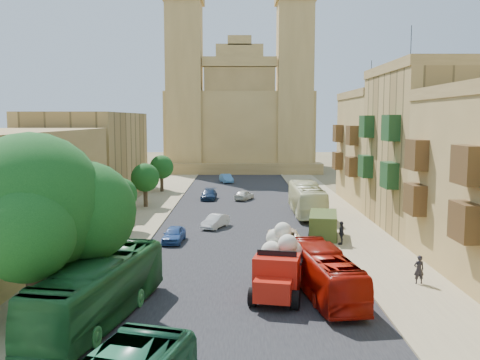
{
  "coord_description": "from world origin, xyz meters",
  "views": [
    {
      "loc": [
        -0.07,
        -20.0,
        9.26
      ],
      "look_at": [
        0.0,
        26.0,
        4.0
      ],
      "focal_mm": 40.0,
      "sensor_mm": 36.0,
      "label": 1
    }
  ],
  "objects_px": {
    "church": "(240,118)",
    "bus_green_north": "(99,290)",
    "car_white_a": "(215,221)",
    "ficus_tree": "(34,210)",
    "bus_red_east": "(324,273)",
    "pedestrian_c": "(341,233)",
    "street_tree_d": "(162,167)",
    "car_white_b": "(244,195)",
    "street_tree_c": "(145,178)",
    "car_blue_b": "(226,178)",
    "red_truck": "(280,264)",
    "car_blue_a": "(174,234)",
    "street_tree_b": "(120,195)",
    "pedestrian_a": "(419,270)",
    "bus_cream_east": "(307,199)",
    "street_tree_a": "(76,210)",
    "car_dkblue": "(209,195)",
    "car_cream": "(285,237)",
    "olive_pickup": "(323,226)"
  },
  "relations": [
    {
      "from": "church",
      "to": "bus_green_north",
      "type": "bearing_deg",
      "value": -94.96
    },
    {
      "from": "car_white_a",
      "to": "ficus_tree",
      "type": "bearing_deg",
      "value": -85.75
    },
    {
      "from": "bus_red_east",
      "to": "pedestrian_c",
      "type": "relative_size",
      "value": 5.0
    },
    {
      "from": "street_tree_d",
      "to": "car_white_b",
      "type": "xyz_separation_m",
      "value": [
        10.5,
        -7.25,
        -2.55
      ]
    },
    {
      "from": "street_tree_c",
      "to": "car_blue_b",
      "type": "bearing_deg",
      "value": 69.55
    },
    {
      "from": "ficus_tree",
      "to": "red_truck",
      "type": "relative_size",
      "value": 1.32
    },
    {
      "from": "car_blue_a",
      "to": "car_blue_b",
      "type": "distance_m",
      "value": 38.19
    },
    {
      "from": "ficus_tree",
      "to": "bus_red_east",
      "type": "bearing_deg",
      "value": 13.15
    },
    {
      "from": "car_blue_b",
      "to": "bus_green_north",
      "type": "bearing_deg",
      "value": -109.57
    },
    {
      "from": "street_tree_b",
      "to": "red_truck",
      "type": "relative_size",
      "value": 0.67
    },
    {
      "from": "car_white_b",
      "to": "pedestrian_a",
      "type": "xyz_separation_m",
      "value": [
        9.56,
        -31.46,
        0.25
      ]
    },
    {
      "from": "street_tree_d",
      "to": "red_truck",
      "type": "relative_size",
      "value": 0.71
    },
    {
      "from": "bus_cream_east",
      "to": "street_tree_a",
      "type": "bearing_deg",
      "value": 49.53
    },
    {
      "from": "church",
      "to": "car_dkblue",
      "type": "relative_size",
      "value": 8.99
    },
    {
      "from": "bus_green_north",
      "to": "car_cream",
      "type": "height_order",
      "value": "bus_green_north"
    },
    {
      "from": "ficus_tree",
      "to": "car_cream",
      "type": "xyz_separation_m",
      "value": [
        12.72,
        14.48,
        -4.47
      ]
    },
    {
      "from": "ficus_tree",
      "to": "street_tree_a",
      "type": "xyz_separation_m",
      "value": [
        -0.58,
        7.99,
        -1.39
      ]
    },
    {
      "from": "bus_green_north",
      "to": "car_cream",
      "type": "distance_m",
      "value": 17.69
    },
    {
      "from": "red_truck",
      "to": "pedestrian_a",
      "type": "xyz_separation_m",
      "value": [
        7.94,
        1.58,
        -0.79
      ]
    },
    {
      "from": "ficus_tree",
      "to": "pedestrian_c",
      "type": "distance_m",
      "value": 22.88
    },
    {
      "from": "street_tree_a",
      "to": "bus_cream_east",
      "type": "distance_m",
      "value": 25.49
    },
    {
      "from": "car_white_b",
      "to": "bus_cream_east",
      "type": "bearing_deg",
      "value": 146.29
    },
    {
      "from": "bus_cream_east",
      "to": "pedestrian_c",
      "type": "height_order",
      "value": "bus_cream_east"
    },
    {
      "from": "street_tree_d",
      "to": "olive_pickup",
      "type": "relative_size",
      "value": 0.94
    },
    {
      "from": "car_blue_a",
      "to": "car_white_a",
      "type": "xyz_separation_m",
      "value": [
        2.89,
        5.38,
        -0.04
      ]
    },
    {
      "from": "church",
      "to": "red_truck",
      "type": "distance_m",
      "value": 71.38
    },
    {
      "from": "street_tree_d",
      "to": "pedestrian_c",
      "type": "height_order",
      "value": "street_tree_d"
    },
    {
      "from": "red_truck",
      "to": "car_cream",
      "type": "relative_size",
      "value": 1.37
    },
    {
      "from": "bus_green_north",
      "to": "ficus_tree",
      "type": "bearing_deg",
      "value": -173.54
    },
    {
      "from": "olive_pickup",
      "to": "car_white_b",
      "type": "bearing_deg",
      "value": 106.94
    },
    {
      "from": "street_tree_d",
      "to": "car_dkblue",
      "type": "bearing_deg",
      "value": -47.19
    },
    {
      "from": "car_cream",
      "to": "car_blue_b",
      "type": "distance_m",
      "value": 39.46
    },
    {
      "from": "car_cream",
      "to": "street_tree_b",
      "type": "bearing_deg",
      "value": -25.77
    },
    {
      "from": "street_tree_c",
      "to": "car_white_a",
      "type": "relative_size",
      "value": 1.35
    },
    {
      "from": "red_truck",
      "to": "car_white_a",
      "type": "height_order",
      "value": "red_truck"
    },
    {
      "from": "street_tree_c",
      "to": "street_tree_d",
      "type": "height_order",
      "value": "street_tree_d"
    },
    {
      "from": "street_tree_c",
      "to": "pedestrian_c",
      "type": "xyz_separation_m",
      "value": [
        17.5,
        -17.2,
        -2.21
      ]
    },
    {
      "from": "street_tree_a",
      "to": "car_blue_b",
      "type": "bearing_deg",
      "value": 79.98
    },
    {
      "from": "car_blue_a",
      "to": "bus_green_north",
      "type": "bearing_deg",
      "value": -91.4
    },
    {
      "from": "street_tree_b",
      "to": "street_tree_d",
      "type": "bearing_deg",
      "value": 90.0
    },
    {
      "from": "car_white_a",
      "to": "car_cream",
      "type": "distance_m",
      "value": 8.4
    },
    {
      "from": "ficus_tree",
      "to": "car_blue_b",
      "type": "relative_size",
      "value": 2.28
    },
    {
      "from": "church",
      "to": "pedestrian_c",
      "type": "bearing_deg",
      "value": -82.85
    },
    {
      "from": "bus_red_east",
      "to": "car_white_b",
      "type": "xyz_separation_m",
      "value": [
        -3.9,
        33.51,
        -0.65
      ]
    },
    {
      "from": "red_truck",
      "to": "bus_green_north",
      "type": "bearing_deg",
      "value": -155.51
    },
    {
      "from": "olive_pickup",
      "to": "car_blue_a",
      "type": "height_order",
      "value": "olive_pickup"
    },
    {
      "from": "car_dkblue",
      "to": "car_white_b",
      "type": "relative_size",
      "value": 1.19
    },
    {
      "from": "olive_pickup",
      "to": "pedestrian_c",
      "type": "relative_size",
      "value": 2.84
    },
    {
      "from": "street_tree_d",
      "to": "car_white_a",
      "type": "bearing_deg",
      "value": -71.13
    },
    {
      "from": "olive_pickup",
      "to": "pedestrian_c",
      "type": "bearing_deg",
      "value": -66.0
    }
  ]
}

